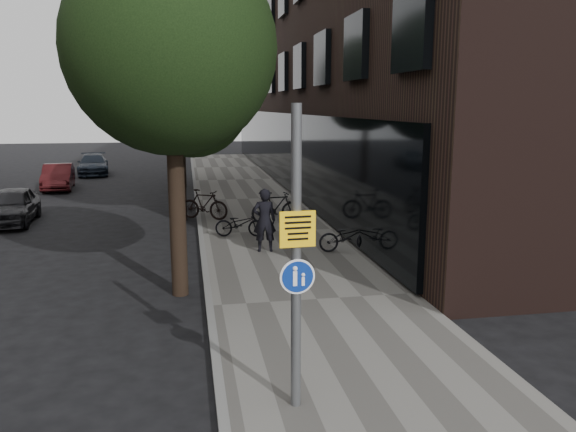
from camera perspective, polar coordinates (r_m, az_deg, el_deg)
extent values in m
plane|color=black|center=(9.05, 6.29, -16.15)|extent=(120.00, 120.00, 0.00)
cube|color=slate|center=(18.35, -1.80, -1.73)|extent=(4.50, 60.00, 0.12)
cube|color=slate|center=(18.17, -8.84, -1.98)|extent=(0.15, 60.00, 0.13)
cube|color=black|center=(31.99, 10.36, 19.68)|extent=(12.00, 40.00, 18.00)
cylinder|color=black|center=(12.46, -11.13, -0.85)|extent=(0.36, 0.36, 3.20)
sphere|color=black|center=(12.26, -11.80, 16.33)|extent=(4.40, 4.40, 4.40)
sphere|color=black|center=(13.00, -9.74, 11.67)|extent=(2.64, 2.64, 2.64)
cylinder|color=black|center=(20.86, -10.84, 3.93)|extent=(0.36, 0.36, 3.20)
sphere|color=black|center=(20.73, -11.22, 14.12)|extent=(5.00, 5.00, 5.00)
sphere|color=black|center=(21.50, -10.00, 11.38)|extent=(3.00, 3.00, 3.00)
cylinder|color=black|center=(29.81, -10.71, 6.04)|extent=(0.36, 0.36, 3.20)
sphere|color=black|center=(29.72, -10.97, 13.16)|extent=(5.00, 5.00, 5.00)
sphere|color=black|center=(30.50, -10.12, 11.25)|extent=(3.00, 3.00, 3.00)
cylinder|color=#595B5E|center=(7.32, 0.82, -4.66)|extent=(0.14, 0.14, 4.05)
cube|color=yellow|center=(7.21, 0.83, -1.21)|extent=(0.47, 0.05, 0.47)
cylinder|color=navy|center=(7.37, 0.82, -6.01)|extent=(0.41, 0.03, 0.41)
cylinder|color=white|center=(7.37, 0.82, -6.01)|extent=(0.47, 0.04, 0.47)
imported|color=black|center=(15.64, -2.41, -0.43)|extent=(0.69, 0.49, 1.78)
imported|color=black|center=(15.81, 6.05, -2.07)|extent=(1.64, 0.59, 0.86)
imported|color=black|center=(19.69, -1.23, 0.94)|extent=(1.86, 0.80, 1.08)
imported|color=black|center=(17.58, -4.89, -0.77)|extent=(1.63, 0.80, 0.82)
imported|color=black|center=(20.37, -8.51, 1.17)|extent=(1.85, 1.28, 1.09)
imported|color=black|center=(22.29, -26.28, 0.93)|extent=(1.76, 3.86, 1.29)
imported|color=#4B1518|center=(30.51, -22.32, 3.69)|extent=(1.79, 4.00, 1.28)
imported|color=#1B2331|center=(36.43, -19.18, 4.96)|extent=(2.28, 4.48, 1.25)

